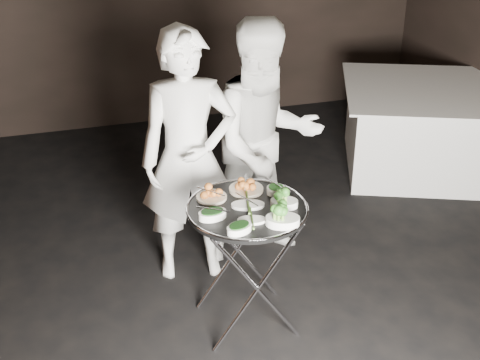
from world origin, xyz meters
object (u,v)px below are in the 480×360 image
object	(u,v)px
tray_stand	(247,261)
dining_table	(418,128)
waiter_right	(265,143)
waiter_left	(188,158)
serving_tray	(247,209)

from	to	relation	value
tray_stand	dining_table	world-z (taller)	tray_stand
tray_stand	dining_table	size ratio (longest dim) A/B	0.61
tray_stand	waiter_right	size ratio (longest dim) A/B	0.47
waiter_left	dining_table	bearing A→B (deg)	29.39
waiter_left	waiter_right	xyz separation A→B (m)	(0.56, 0.09, -0.00)
waiter_left	dining_table	size ratio (longest dim) A/B	1.30
dining_table	tray_stand	bearing A→B (deg)	-141.74
waiter_left	waiter_right	world-z (taller)	waiter_left
waiter_right	serving_tray	bearing A→B (deg)	-120.03
waiter_left	serving_tray	bearing A→B (deg)	-66.89
waiter_left	waiter_right	distance (m)	0.57
waiter_right	dining_table	distance (m)	2.07
waiter_left	dining_table	world-z (taller)	waiter_left
waiter_right	dining_table	xyz separation A→B (m)	(1.78, 0.93, -0.49)
serving_tray	waiter_right	xyz separation A→B (m)	(0.36, 0.76, 0.05)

